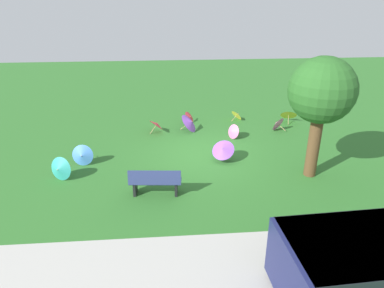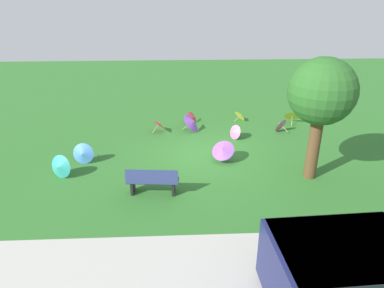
{
  "view_description": "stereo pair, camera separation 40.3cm",
  "coord_description": "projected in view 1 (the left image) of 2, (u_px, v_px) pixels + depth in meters",
  "views": [
    {
      "loc": [
        1.51,
        12.21,
        5.85
      ],
      "look_at": [
        0.54,
        0.37,
        0.6
      ],
      "focal_mm": 32.67,
      "sensor_mm": 36.0,
      "label": 1
    },
    {
      "loc": [
        1.11,
        12.23,
        5.85
      ],
      "look_at": [
        0.54,
        0.37,
        0.6
      ],
      "focal_mm": 32.67,
      "sensor_mm": 36.0,
      "label": 2
    }
  ],
  "objects": [
    {
      "name": "parasol_blue_0",
      "position": [
        82.0,
        156.0,
        12.56
      ],
      "size": [
        0.8,
        0.77,
        0.78
      ],
      "color": "tan",
      "rests_on": "ground"
    },
    {
      "name": "parasol_pink_0",
      "position": [
        277.0,
        123.0,
        15.75
      ],
      "size": [
        0.79,
        0.76,
        0.67
      ],
      "color": "tan",
      "rests_on": "ground"
    },
    {
      "name": "parasol_pink_2",
      "position": [
        232.0,
        131.0,
        14.9
      ],
      "size": [
        0.68,
        0.7,
        0.64
      ],
      "color": "tan",
      "rests_on": "ground"
    },
    {
      "name": "parasol_teal_1",
      "position": [
        59.0,
        169.0,
        11.57
      ],
      "size": [
        0.87,
        0.83,
        0.82
      ],
      "color": "tan",
      "rests_on": "ground"
    },
    {
      "name": "parasol_red_0",
      "position": [
        190.0,
        117.0,
        16.75
      ],
      "size": [
        0.64,
        0.72,
        0.55
      ],
      "color": "tan",
      "rests_on": "ground"
    },
    {
      "name": "parasol_yellow_0",
      "position": [
        289.0,
        114.0,
        16.69
      ],
      "size": [
        0.9,
        0.82,
        0.74
      ],
      "color": "tan",
      "rests_on": "ground"
    },
    {
      "name": "parasol_purple_0",
      "position": [
        190.0,
        122.0,
        15.64
      ],
      "size": [
        0.99,
        1.11,
        0.84
      ],
      "color": "tan",
      "rests_on": "ground"
    },
    {
      "name": "parasol_yellow_1",
      "position": [
        237.0,
        115.0,
        17.04
      ],
      "size": [
        0.69,
        0.74,
        0.55
      ],
      "color": "tan",
      "rests_on": "ground"
    },
    {
      "name": "park_bench",
      "position": [
        155.0,
        182.0,
        10.7
      ],
      "size": [
        1.64,
        0.62,
        0.9
      ],
      "color": "navy",
      "rests_on": "ground"
    },
    {
      "name": "parasol_purple_1",
      "position": [
        223.0,
        149.0,
        12.8
      ],
      "size": [
        1.1,
        1.07,
        0.83
      ],
      "color": "tan",
      "rests_on": "ground"
    },
    {
      "name": "ground",
      "position": [
        205.0,
        154.0,
        13.6
      ],
      "size": [
        40.0,
        40.0,
        0.0
      ],
      "primitive_type": "plane",
      "color": "#2D6B28"
    },
    {
      "name": "parasol_red_1",
      "position": [
        157.0,
        124.0,
        15.49
      ],
      "size": [
        0.9,
        0.95,
        0.68
      ],
      "color": "tan",
      "rests_on": "ground"
    },
    {
      "name": "shade_tree",
      "position": [
        322.0,
        92.0,
        10.9
      ],
      "size": [
        2.12,
        2.12,
        4.05
      ],
      "color": "brown",
      "rests_on": "ground"
    }
  ]
}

